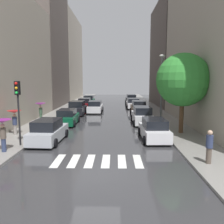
# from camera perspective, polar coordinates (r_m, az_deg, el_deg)

# --- Properties ---
(ground_plane) EXTENTS (28.00, 72.00, 0.04)m
(ground_plane) POSITION_cam_1_polar(r_m,az_deg,el_deg) (35.28, -0.72, 0.47)
(ground_plane) COLOR #323235
(sidewalk_left) EXTENTS (3.00, 72.00, 0.15)m
(sidewalk_left) POSITION_cam_1_polar(r_m,az_deg,el_deg) (36.04, -11.11, 0.63)
(sidewalk_left) COLOR gray
(sidewalk_left) RESTS_ON ground
(sidewalk_right) EXTENTS (3.00, 72.00, 0.15)m
(sidewalk_right) POSITION_cam_1_polar(r_m,az_deg,el_deg) (35.68, 9.77, 0.60)
(sidewalk_right) COLOR gray
(sidewalk_right) RESTS_ON ground
(crosswalk_stripes) EXTENTS (4.95, 2.20, 0.01)m
(crosswalk_stripes) POSITION_cam_1_polar(r_m,az_deg,el_deg) (13.48, -3.45, -11.80)
(crosswalk_stripes) COLOR silver
(crosswalk_stripes) RESTS_ON ground
(building_left_mid) EXTENTS (6.00, 12.51, 25.86)m
(building_left_mid) POSITION_cam_1_polar(r_m,az_deg,el_deg) (42.12, -16.60, 19.08)
(building_left_mid) COLOR #564C47
(building_left_mid) RESTS_ON ground
(building_left_far) EXTENTS (6.00, 17.99, 18.51)m
(building_left_far) POSITION_cam_1_polar(r_m,az_deg,el_deg) (56.60, -11.62, 12.53)
(building_left_far) COLOR #9E9384
(building_left_far) RESTS_ON ground
(building_right_near) EXTENTS (6.00, 20.83, 18.37)m
(building_right_near) POSITION_cam_1_polar(r_m,az_deg,el_deg) (25.35, 25.42, 17.71)
(building_right_near) COLOR #9E9384
(building_right_near) RESTS_ON ground
(building_right_mid) EXTENTS (6.00, 15.31, 17.41)m
(building_right_mid) POSITION_cam_1_polar(r_m,az_deg,el_deg) (42.91, 14.78, 13.22)
(building_right_mid) COLOR #564C47
(building_right_mid) RESTS_ON ground
(parked_car_left_nearest) EXTENTS (2.22, 4.50, 1.70)m
(parked_car_left_nearest) POSITION_cam_1_polar(r_m,az_deg,el_deg) (17.73, -15.27, -4.60)
(parked_car_left_nearest) COLOR #B2B7BF
(parked_car_left_nearest) RESTS_ON ground
(parked_car_left_second) EXTENTS (2.04, 4.06, 1.59)m
(parked_car_left_second) POSITION_cam_1_polar(r_m,az_deg,el_deg) (24.09, -10.82, -1.31)
(parked_car_left_second) COLOR #0C4C2D
(parked_car_left_second) RESTS_ON ground
(parked_car_left_third) EXTENTS (2.28, 4.18, 1.82)m
(parked_car_left_third) POSITION_cam_1_polar(r_m,az_deg,el_deg) (30.52, -8.45, 0.85)
(parked_car_left_third) COLOR black
(parked_car_left_third) RESTS_ON ground
(parked_car_left_fourth) EXTENTS (2.14, 4.52, 1.72)m
(parked_car_left_fourth) POSITION_cam_1_polar(r_m,az_deg,el_deg) (36.45, -6.66, 1.96)
(parked_car_left_fourth) COLOR maroon
(parked_car_left_fourth) RESTS_ON ground
(parked_car_left_fifth) EXTENTS (2.03, 4.09, 1.73)m
(parked_car_left_fifth) POSITION_cam_1_polar(r_m,az_deg,el_deg) (42.28, -5.65, 2.79)
(parked_car_left_fifth) COLOR #0C4C2D
(parked_car_left_fifth) RESTS_ON ground
(parked_car_right_nearest) EXTENTS (2.10, 4.31, 1.64)m
(parked_car_right_nearest) POSITION_cam_1_polar(r_m,az_deg,el_deg) (18.04, 10.20, -4.32)
(parked_car_right_nearest) COLOR silver
(parked_car_right_nearest) RESTS_ON ground
(parked_car_right_second) EXTENTS (2.13, 4.78, 1.79)m
(parked_car_right_second) POSITION_cam_1_polar(r_m,az_deg,el_deg) (24.49, 7.33, -0.89)
(parked_car_right_second) COLOR silver
(parked_car_right_second) RESTS_ON ground
(parked_car_right_third) EXTENTS (2.04, 4.52, 1.82)m
(parked_car_right_third) POSITION_cam_1_polar(r_m,az_deg,el_deg) (30.92, 6.46, 0.98)
(parked_car_right_third) COLOR brown
(parked_car_right_third) RESTS_ON ground
(parked_car_right_fourth) EXTENTS (2.19, 4.55, 1.60)m
(parked_car_right_fourth) POSITION_cam_1_polar(r_m,az_deg,el_deg) (37.55, 5.10, 2.08)
(parked_car_right_fourth) COLOR silver
(parked_car_right_fourth) RESTS_ON ground
(parked_car_right_fifth) EXTENTS (2.13, 4.33, 1.79)m
(parked_car_right_fifth) POSITION_cam_1_polar(r_m,az_deg,el_deg) (43.87, 4.68, 3.02)
(parked_car_right_fifth) COLOR black
(parked_car_right_fifth) RESTS_ON ground
(car_midroad) EXTENTS (2.11, 4.52, 1.63)m
(car_midroad) POSITION_cam_1_polar(r_m,az_deg,el_deg) (32.57, -4.11, 1.22)
(car_midroad) COLOR silver
(car_midroad) RESTS_ON ground
(pedestrian_foreground) EXTENTS (1.08, 1.08, 1.96)m
(pedestrian_foreground) POSITION_cam_1_polar(r_m,az_deg,el_deg) (20.24, -22.66, -1.06)
(pedestrian_foreground) COLOR gray
(pedestrian_foreground) RESTS_ON sidewalk_left
(pedestrian_near_tree) EXTENTS (1.05, 1.05, 2.00)m
(pedestrian_near_tree) POSITION_cam_1_polar(r_m,az_deg,el_deg) (15.71, -25.08, -3.58)
(pedestrian_near_tree) COLOR navy
(pedestrian_near_tree) RESTS_ON sidewalk_left
(pedestrian_by_kerb) EXTENTS (1.13, 1.13, 1.93)m
(pedestrian_by_kerb) POSITION_cam_1_polar(r_m,az_deg,el_deg) (25.98, -17.01, 1.08)
(pedestrian_by_kerb) COLOR #38513D
(pedestrian_by_kerb) RESTS_ON sidewalk_left
(pedestrian_far_side) EXTENTS (0.36, 0.36, 1.79)m
(pedestrian_far_side) POSITION_cam_1_polar(r_m,az_deg,el_deg) (13.40, 22.60, -7.65)
(pedestrian_far_side) COLOR brown
(pedestrian_far_side) RESTS_ON sidewalk_right
(street_tree_right) EXTENTS (4.33, 4.33, 6.54)m
(street_tree_right) POSITION_cam_1_polar(r_m,az_deg,el_deg) (20.02, 16.87, 7.46)
(street_tree_right) COLOR #513823
(street_tree_right) RESTS_ON sidewalk_right
(traffic_light_left_corner) EXTENTS (0.30, 0.42, 4.30)m
(traffic_light_left_corner) POSITION_cam_1_polar(r_m,az_deg,el_deg) (16.61, -21.95, 2.98)
(traffic_light_left_corner) COLOR black
(traffic_light_left_corner) RESTS_ON sidewalk_left
(lamp_post_right) EXTENTS (0.60, 0.28, 6.82)m
(lamp_post_right) POSITION_cam_1_polar(r_m,az_deg,el_deg) (23.89, 11.98, 6.64)
(lamp_post_right) COLOR #595B60
(lamp_post_right) RESTS_ON sidewalk_right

